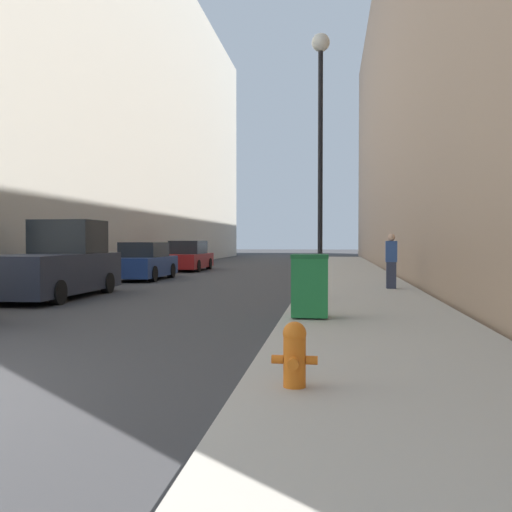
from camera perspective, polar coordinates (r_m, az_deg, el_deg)
sidewalk_right at (r=22.63m, az=9.73°, el=-2.44°), size 3.64×60.00×0.15m
building_left_glass at (r=35.56m, az=-20.46°, el=14.95°), size 12.00×60.00×19.87m
building_right_stone at (r=32.74m, az=23.75°, el=15.22°), size 12.00×60.00×18.90m
fire_hydrant at (r=5.90m, az=3.87°, el=-9.64°), size 0.47×0.36×0.67m
trash_bin at (r=11.10m, az=5.42°, el=-2.91°), size 0.71×0.72×1.23m
lamppost at (r=14.99m, az=6.46°, el=13.34°), size 0.46×0.46×6.75m
pickup_truck at (r=17.43m, az=-19.24°, el=-0.90°), size 2.07×5.26×2.26m
parked_sedan_near at (r=24.39m, az=-11.10°, el=-0.64°), size 1.81×4.30×1.57m
parked_sedan_far at (r=31.37m, az=-6.77°, el=-0.10°), size 1.91×4.75×1.63m
pedestrian_on_sidewalk at (r=18.21m, az=13.37°, el=-0.49°), size 0.34×0.22×1.70m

